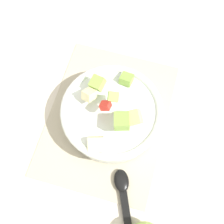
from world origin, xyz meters
TOP-DOWN VIEW (x-y plane):
  - ground_plane at (0.00, 0.00)m, footprint 2.40×2.40m
  - placemat at (0.00, 0.00)m, footprint 0.41×0.31m
  - salad_bowl at (0.00, -0.01)m, footprint 0.26×0.26m
  - serving_spoon at (-0.19, -0.10)m, footprint 0.22×0.12m

SIDE VIEW (x-z plane):
  - ground_plane at x=0.00m, z-range 0.00..0.00m
  - placemat at x=0.00m, z-range 0.00..0.01m
  - serving_spoon at x=-0.19m, z-range 0.00..0.02m
  - salad_bowl at x=0.00m, z-range -0.02..0.11m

